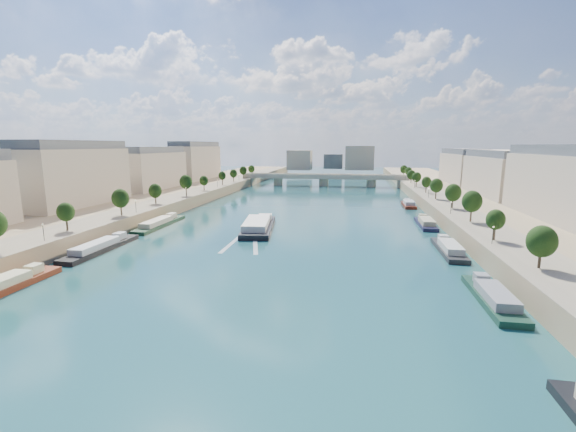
% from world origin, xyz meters
% --- Properties ---
extents(ground, '(700.00, 700.00, 0.00)m').
position_xyz_m(ground, '(0.00, 100.00, 0.00)').
color(ground, '#0C2937').
rests_on(ground, ground).
extents(quay_left, '(44.00, 520.00, 5.00)m').
position_xyz_m(quay_left, '(-72.00, 100.00, 2.50)').
color(quay_left, '#9E8460').
rests_on(quay_left, ground).
extents(quay_right, '(44.00, 520.00, 5.00)m').
position_xyz_m(quay_right, '(72.00, 100.00, 2.50)').
color(quay_right, '#9E8460').
rests_on(quay_right, ground).
extents(pave_left, '(14.00, 520.00, 0.10)m').
position_xyz_m(pave_left, '(-57.00, 100.00, 5.05)').
color(pave_left, gray).
rests_on(pave_left, quay_left).
extents(pave_right, '(14.00, 520.00, 0.10)m').
position_xyz_m(pave_right, '(57.00, 100.00, 5.05)').
color(pave_right, gray).
rests_on(pave_right, quay_right).
extents(trees_left, '(4.80, 268.80, 8.26)m').
position_xyz_m(trees_left, '(-55.00, 102.00, 10.48)').
color(trees_left, '#382B1E').
rests_on(trees_left, ground).
extents(trees_right, '(4.80, 268.80, 8.26)m').
position_xyz_m(trees_right, '(55.00, 110.00, 10.48)').
color(trees_right, '#382B1E').
rests_on(trees_right, ground).
extents(lamps_left, '(0.36, 200.36, 4.28)m').
position_xyz_m(lamps_left, '(-52.50, 90.00, 7.78)').
color(lamps_left, black).
rests_on(lamps_left, ground).
extents(lamps_right, '(0.36, 200.36, 4.28)m').
position_xyz_m(lamps_right, '(52.50, 105.00, 7.78)').
color(lamps_right, black).
rests_on(lamps_right, ground).
extents(buildings_left, '(16.00, 226.00, 23.20)m').
position_xyz_m(buildings_left, '(-85.00, 112.00, 16.45)').
color(buildings_left, '#BEAB92').
rests_on(buildings_left, ground).
extents(buildings_right, '(16.00, 226.00, 23.20)m').
position_xyz_m(buildings_right, '(85.00, 112.00, 16.45)').
color(buildings_right, '#BEAB92').
rests_on(buildings_right, ground).
extents(skyline, '(79.00, 42.00, 22.00)m').
position_xyz_m(skyline, '(3.19, 319.52, 14.66)').
color(skyline, '#BEAB92').
rests_on(skyline, ground).
extents(bridge, '(112.00, 12.00, 8.15)m').
position_xyz_m(bridge, '(0.00, 216.03, 5.08)').
color(bridge, '#C1B79E').
rests_on(bridge, ground).
extents(tour_barge, '(13.47, 32.67, 4.30)m').
position_xyz_m(tour_barge, '(-10.47, 72.91, 1.27)').
color(tour_barge, black).
rests_on(tour_barge, ground).
extents(wake, '(11.25, 26.02, 0.04)m').
position_xyz_m(wake, '(-10.47, 56.41, 0.02)').
color(wake, silver).
rests_on(wake, ground).
extents(moored_barges_left, '(5.00, 125.22, 3.60)m').
position_xyz_m(moored_barges_left, '(-45.50, 27.90, 0.84)').
color(moored_barges_left, '#1C1D3E').
rests_on(moored_barges_left, ground).
extents(moored_barges_right, '(5.00, 167.45, 3.60)m').
position_xyz_m(moored_barges_right, '(45.50, 53.95, 0.84)').
color(moored_barges_right, black).
rests_on(moored_barges_right, ground).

